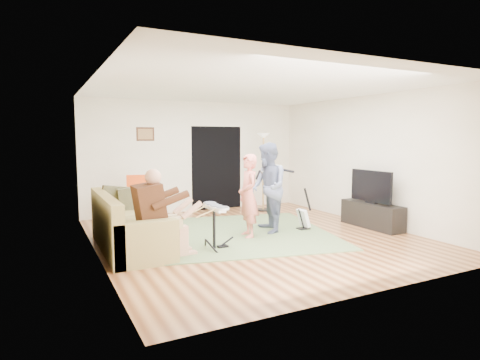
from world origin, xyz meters
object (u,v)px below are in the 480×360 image
object	(u,v)px
television	(371,186)
dining_chair	(137,208)
drum_kit	(214,230)
guitar_spare	(304,218)
singer	(248,196)
torchiere_lamp	(263,158)
sofa	(125,231)
tv_cabinet	(372,215)
guitarist	(268,188)

from	to	relation	value
television	dining_chair	bearing A→B (deg)	151.36
drum_kit	guitar_spare	distance (m)	2.20
drum_kit	television	size ratio (longest dim) A/B	0.72
singer	dining_chair	world-z (taller)	singer
guitar_spare	torchiere_lamp	size ratio (longest dim) A/B	0.43
singer	television	bearing A→B (deg)	89.90
drum_kit	television	distance (m)	3.49
sofa	guitar_spare	xyz separation A→B (m)	(3.44, -0.15, -0.07)
singer	tv_cabinet	world-z (taller)	singer
television	sofa	bearing A→B (deg)	172.72
drum_kit	dining_chair	bearing A→B (deg)	107.26
sofa	singer	distance (m)	2.24
guitarist	tv_cabinet	world-z (taller)	guitarist
torchiere_lamp	tv_cabinet	world-z (taller)	torchiere_lamp
drum_kit	tv_cabinet	distance (m)	3.50
guitar_spare	guitarist	bearing A→B (deg)	169.79
dining_chair	guitarist	bearing A→B (deg)	-27.60
tv_cabinet	television	distance (m)	0.60
guitarist	drum_kit	bearing A→B (deg)	-50.61
dining_chair	tv_cabinet	bearing A→B (deg)	-17.23
guitar_spare	dining_chair	xyz separation A→B (m)	(-2.86, 1.82, 0.14)
drum_kit	guitarist	world-z (taller)	guitarist
singer	torchiere_lamp	xyz separation A→B (m)	(1.60, 2.21, 0.56)
guitarist	dining_chair	size ratio (longest dim) A/B	1.65
singer	tv_cabinet	bearing A→B (deg)	90.08
sofa	drum_kit	size ratio (longest dim) A/B	3.01
guitarist	guitar_spare	bearing A→B (deg)	94.68
drum_kit	guitar_spare	world-z (taller)	guitar_spare
sofa	singer	world-z (taller)	singer
guitarist	guitar_spare	distance (m)	0.99
guitarist	torchiere_lamp	distance (m)	2.37
singer	television	xyz separation A→B (m)	(2.57, -0.43, 0.09)
guitar_spare	television	size ratio (longest dim) A/B	0.79
singer	guitarist	distance (m)	0.54
sofa	tv_cabinet	distance (m)	4.84
singer	guitar_spare	world-z (taller)	singer
sofa	guitar_spare	world-z (taller)	sofa
singer	guitar_spare	size ratio (longest dim) A/B	1.83
drum_kit	tv_cabinet	world-z (taller)	drum_kit
drum_kit	tv_cabinet	size ratio (longest dim) A/B	0.54
drum_kit	tv_cabinet	bearing A→B (deg)	0.70
singer	tv_cabinet	distance (m)	2.70
sofa	singer	xyz separation A→B (m)	(2.18, -0.17, 0.46)
dining_chair	television	size ratio (longest dim) A/B	1.00
tv_cabinet	sofa	bearing A→B (deg)	172.79
tv_cabinet	television	size ratio (longest dim) A/B	1.34
singer	guitar_spare	bearing A→B (deg)	100.37
torchiere_lamp	dining_chair	distance (m)	3.36
guitar_spare	torchiere_lamp	world-z (taller)	torchiere_lamp
drum_kit	tv_cabinet	xyz separation A→B (m)	(3.50, 0.04, -0.08)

